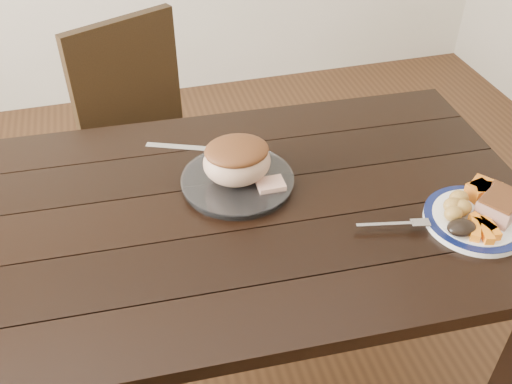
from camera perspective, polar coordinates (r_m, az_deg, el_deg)
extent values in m
plane|color=#472B16|center=(2.01, -2.47, -17.97)|extent=(4.00, 4.00, 0.00)
cube|color=black|center=(1.45, -3.26, -2.18)|extent=(1.64, 0.97, 0.04)
cube|color=black|center=(2.16, 14.51, -0.49)|extent=(0.07, 0.07, 0.71)
cube|color=black|center=(2.12, -9.25, 2.96)|extent=(0.56, 0.56, 0.04)
cube|color=black|center=(2.15, -12.86, 10.76)|extent=(0.40, 0.21, 0.46)
cube|color=black|center=(2.46, -7.43, 2.05)|extent=(0.04, 0.04, 0.43)
cube|color=black|center=(2.23, -2.25, -2.23)|extent=(0.04, 0.04, 0.43)
cube|color=black|center=(2.34, -14.74, -1.42)|extent=(0.04, 0.04, 0.43)
cube|color=black|center=(2.09, -10.08, -6.39)|extent=(0.04, 0.04, 0.43)
cylinder|color=white|center=(1.49, 21.05, -2.63)|extent=(0.25, 0.25, 0.02)
torus|color=#0C143E|center=(1.49, 21.13, -2.38)|extent=(0.25, 0.25, 0.02)
cylinder|color=white|center=(1.51, -1.86, 1.00)|extent=(0.29, 0.29, 0.02)
cube|color=tan|center=(1.50, 23.19, -1.33)|extent=(0.13, 0.12, 0.05)
ellipsoid|color=gold|center=(1.46, 19.06, -1.27)|extent=(0.05, 0.04, 0.04)
ellipsoid|color=gold|center=(1.47, 19.93, -1.48)|extent=(0.05, 0.04, 0.04)
ellipsoid|color=gold|center=(1.44, 19.13, -2.06)|extent=(0.04, 0.04, 0.04)
ellipsoid|color=gold|center=(1.49, 19.62, -0.61)|extent=(0.05, 0.04, 0.04)
cube|color=orange|center=(1.45, 22.37, -3.35)|extent=(0.03, 0.07, 0.02)
cube|color=orange|center=(1.43, 21.08, -3.52)|extent=(0.06, 0.07, 0.02)
cube|color=orange|center=(1.45, 21.70, -2.96)|extent=(0.04, 0.07, 0.02)
cube|color=orange|center=(1.43, 21.97, -3.73)|extent=(0.04, 0.07, 0.02)
cube|color=orange|center=(1.53, 22.02, -0.08)|extent=(0.07, 0.06, 0.04)
cube|color=orange|center=(1.54, 22.48, -0.07)|extent=(0.07, 0.06, 0.04)
cube|color=orange|center=(1.55, 21.52, 0.41)|extent=(0.07, 0.07, 0.04)
cube|color=orange|center=(1.53, 21.37, 0.07)|extent=(0.06, 0.06, 0.04)
ellipsoid|color=black|center=(1.41, 19.86, -3.36)|extent=(0.07, 0.05, 0.03)
cube|color=silver|center=(1.40, 12.79, -3.22)|extent=(0.14, 0.04, 0.00)
cube|color=silver|center=(1.42, 16.10, -2.99)|extent=(0.05, 0.03, 0.00)
ellipsoid|color=tan|center=(1.47, -1.92, 3.02)|extent=(0.18, 0.15, 0.12)
cube|color=tan|center=(1.47, 1.48, 0.72)|extent=(0.07, 0.06, 0.02)
cube|color=silver|center=(1.66, -7.61, 4.48)|extent=(0.19, 0.10, 0.00)
cube|color=black|center=(1.63, -2.14, 4.28)|extent=(0.12, 0.06, 0.01)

